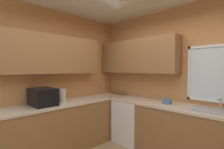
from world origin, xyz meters
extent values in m
cube|color=#C6844C|center=(0.00, 1.71, 1.35)|extent=(3.78, 0.06, 2.69)
cube|color=#C6844C|center=(-1.86, 0.00, 1.35)|extent=(0.06, 3.49, 2.69)
cube|color=silver|center=(0.69, 1.68, 1.46)|extent=(0.98, 0.02, 0.85)
cube|color=white|center=(0.69, 1.67, 1.91)|extent=(1.06, 0.04, 0.04)
cube|color=white|center=(0.69, 1.67, 1.02)|extent=(1.06, 0.04, 0.04)
cube|color=white|center=(0.18, 1.67, 1.46)|extent=(0.04, 0.04, 0.93)
cube|color=olive|center=(-1.67, -0.20, 1.80)|extent=(0.32, 2.36, 0.70)
cube|color=olive|center=(-0.89, 1.52, 1.80)|extent=(1.88, 0.32, 0.70)
cone|color=silver|center=(0.00, 0.00, 2.27)|extent=(0.44, 0.44, 0.14)
cube|color=olive|center=(-1.52, 0.00, 0.44)|extent=(0.62, 3.07, 0.88)
cube|color=beige|center=(-1.52, 0.00, 0.90)|extent=(0.65, 3.10, 0.04)
cube|color=olive|center=(0.21, 1.37, 0.44)|extent=(2.84, 0.62, 0.88)
cube|color=beige|center=(0.21, 1.37, 0.90)|extent=(2.87, 0.65, 0.04)
cube|color=white|center=(-0.86, 1.34, 0.44)|extent=(0.60, 0.60, 0.87)
cube|color=black|center=(-1.52, -0.24, 1.06)|extent=(0.48, 0.36, 0.29)
cylinder|color=#B7B7BC|center=(-1.50, 0.11, 1.04)|extent=(0.14, 0.14, 0.25)
cube|color=#9EA0A5|center=(0.69, 1.37, 0.92)|extent=(0.68, 0.40, 0.02)
cylinder|color=#B7B7BC|center=(0.69, 1.53, 1.01)|extent=(0.03, 0.03, 0.18)
cylinder|color=#B7B7BC|center=(0.69, 1.43, 1.09)|extent=(0.02, 0.20, 0.02)
cylinder|color=#4C7099|center=(-0.08, 1.37, 0.96)|extent=(0.16, 0.16, 0.09)
camera|label=1|loc=(1.29, -1.38, 1.54)|focal=26.51mm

